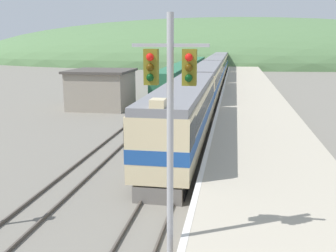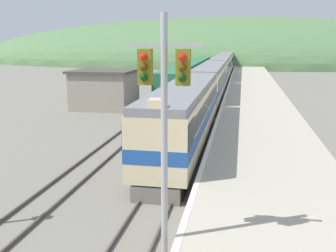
{
  "view_description": "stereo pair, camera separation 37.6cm",
  "coord_description": "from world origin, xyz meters",
  "px_view_note": "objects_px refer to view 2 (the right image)",
  "views": [
    {
      "loc": [
        3.2,
        -4.56,
        7.14
      ],
      "look_at": [
        -0.3,
        16.11,
        2.53
      ],
      "focal_mm": 42.0,
      "sensor_mm": 36.0,
      "label": 1
    },
    {
      "loc": [
        3.57,
        -4.49,
        7.14
      ],
      "look_at": [
        -0.3,
        16.11,
        2.53
      ],
      "focal_mm": 42.0,
      "sensor_mm": 36.0,
      "label": 2
    }
  ],
  "objects_px": {
    "express_train_lead_car": "(185,114)",
    "signal_mast_main": "(164,109)",
    "carriage_second": "(211,82)",
    "siding_train": "(190,73)",
    "carriage_fourth": "(226,62)",
    "carriage_third": "(221,69)"
  },
  "relations": [
    {
      "from": "siding_train",
      "to": "signal_mast_main",
      "type": "relative_size",
      "value": 5.73
    },
    {
      "from": "express_train_lead_car",
      "to": "carriage_second",
      "type": "bearing_deg",
      "value": 90.0
    },
    {
      "from": "carriage_fourth",
      "to": "express_train_lead_car",
      "type": "bearing_deg",
      "value": -90.0
    },
    {
      "from": "express_train_lead_car",
      "to": "signal_mast_main",
      "type": "xyz_separation_m",
      "value": [
        1.38,
        -14.16,
        2.83
      ]
    },
    {
      "from": "carriage_second",
      "to": "signal_mast_main",
      "type": "height_order",
      "value": "signal_mast_main"
    },
    {
      "from": "carriage_second",
      "to": "signal_mast_main",
      "type": "bearing_deg",
      "value": -87.73
    },
    {
      "from": "siding_train",
      "to": "carriage_fourth",
      "type": "bearing_deg",
      "value": 77.64
    },
    {
      "from": "carriage_fourth",
      "to": "siding_train",
      "type": "relative_size",
      "value": 0.45
    },
    {
      "from": "signal_mast_main",
      "to": "carriage_fourth",
      "type": "bearing_deg",
      "value": 91.03
    },
    {
      "from": "carriage_third",
      "to": "signal_mast_main",
      "type": "distance_m",
      "value": 56.1
    },
    {
      "from": "express_train_lead_car",
      "to": "carriage_third",
      "type": "relative_size",
      "value": 0.95
    },
    {
      "from": "signal_mast_main",
      "to": "carriage_second",
      "type": "bearing_deg",
      "value": 92.27
    },
    {
      "from": "carriage_second",
      "to": "carriage_third",
      "type": "relative_size",
      "value": 1.0
    },
    {
      "from": "express_train_lead_car",
      "to": "signal_mast_main",
      "type": "height_order",
      "value": "signal_mast_main"
    },
    {
      "from": "carriage_fourth",
      "to": "signal_mast_main",
      "type": "bearing_deg",
      "value": -88.97
    },
    {
      "from": "carriage_fourth",
      "to": "siding_train",
      "type": "bearing_deg",
      "value": -102.36
    },
    {
      "from": "carriage_second",
      "to": "signal_mast_main",
      "type": "distance_m",
      "value": 35.09
    },
    {
      "from": "carriage_third",
      "to": "carriage_fourth",
      "type": "height_order",
      "value": "same"
    },
    {
      "from": "carriage_second",
      "to": "siding_train",
      "type": "bearing_deg",
      "value": 104.17
    },
    {
      "from": "carriage_fourth",
      "to": "siding_train",
      "type": "height_order",
      "value": "carriage_fourth"
    },
    {
      "from": "carriage_third",
      "to": "signal_mast_main",
      "type": "relative_size",
      "value": 2.56
    },
    {
      "from": "siding_train",
      "to": "express_train_lead_car",
      "type": "bearing_deg",
      "value": -83.02
    }
  ]
}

